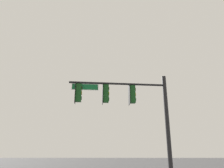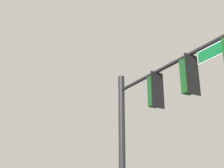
{
  "view_description": "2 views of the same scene",
  "coord_description": "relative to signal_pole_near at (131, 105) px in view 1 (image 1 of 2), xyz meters",
  "views": [
    {
      "loc": [
        -6.1,
        7.67,
        1.35
      ],
      "look_at": [
        -5.35,
        -4.89,
        5.53
      ],
      "focal_mm": 35.0,
      "sensor_mm": 36.0,
      "label": 1
    },
    {
      "loc": [
        2.47,
        -10.67,
        1.49
      ],
      "look_at": [
        -6.91,
        -6.98,
        5.21
      ],
      "focal_mm": 50.0,
      "sensor_mm": 36.0,
      "label": 2
    }
  ],
  "objects": [
    {
      "name": "signal_pole_near",
      "position": [
        0.0,
        0.0,
        0.0
      ],
      "size": [
        6.12,
        1.31,
        6.3
      ],
      "color": "black",
      "rests_on": "ground_plane"
    }
  ]
}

